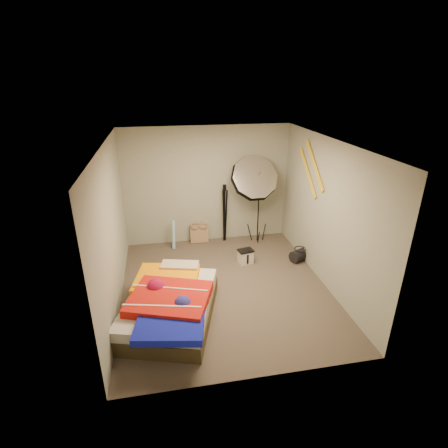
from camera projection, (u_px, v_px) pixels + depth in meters
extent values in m
plane|color=brown|center=(225.00, 288.00, 6.08)|extent=(4.00, 4.00, 0.00)
plane|color=silver|center=(225.00, 143.00, 5.10)|extent=(4.00, 4.00, 0.00)
plane|color=#9A9E8E|center=(207.00, 186.00, 7.40)|extent=(3.50, 0.00, 3.50)
plane|color=#9A9E8E|center=(259.00, 292.00, 3.78)|extent=(3.50, 0.00, 3.50)
plane|color=#9A9E8E|center=(112.00, 230.00, 5.29)|extent=(0.00, 4.00, 4.00)
plane|color=#9A9E8E|center=(327.00, 214.00, 5.89)|extent=(0.00, 4.00, 4.00)
cube|color=tan|center=(199.00, 234.00, 7.69)|extent=(0.40, 0.19, 0.40)
cylinder|color=#559AC2|center=(174.00, 235.00, 7.38)|extent=(0.11, 0.19, 0.61)
cube|color=silver|center=(246.00, 257.00, 6.83)|extent=(0.30, 0.24, 0.27)
cylinder|color=black|center=(300.00, 255.00, 6.94)|extent=(0.45, 0.38, 0.24)
cube|color=gold|center=(315.00, 165.00, 6.15)|extent=(0.02, 0.91, 0.78)
cube|color=gold|center=(308.00, 173.00, 6.46)|extent=(0.02, 0.91, 0.78)
cube|color=#463A22|center=(170.00, 312.00, 5.29)|extent=(1.68, 2.04, 0.23)
cube|color=beige|center=(170.00, 301.00, 5.21)|extent=(1.64, 1.99, 0.16)
cube|color=#FF9700|center=(167.00, 280.00, 5.54)|extent=(1.13, 1.03, 0.12)
cube|color=red|center=(170.00, 299.00, 5.03)|extent=(1.36, 1.25, 0.14)
cube|color=#131DC3|center=(170.00, 325.00, 4.55)|extent=(0.99, 0.85, 0.11)
cube|color=#C9879F|center=(180.00, 267.00, 5.84)|extent=(0.67, 0.43, 0.12)
cylinder|color=black|center=(258.00, 208.00, 7.51)|extent=(0.03, 0.03, 1.57)
cube|color=black|center=(260.00, 174.00, 7.22)|extent=(0.07, 0.07, 0.10)
cone|color=silver|center=(254.00, 179.00, 7.10)|extent=(1.18, 0.88, 1.15)
cylinder|color=black|center=(224.00, 216.00, 7.60)|extent=(0.05, 0.05, 1.17)
cube|color=black|center=(224.00, 188.00, 7.34)|extent=(0.08, 0.08, 0.12)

